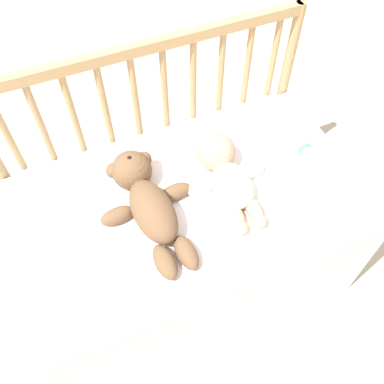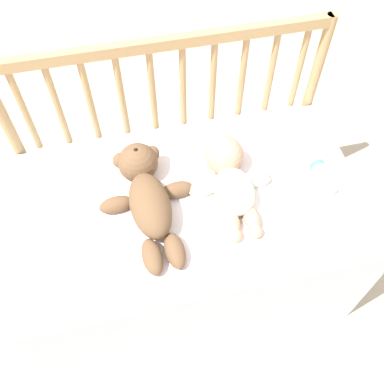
% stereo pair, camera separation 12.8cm
% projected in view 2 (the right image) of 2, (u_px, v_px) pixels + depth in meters
% --- Properties ---
extents(ground_plane, '(12.00, 12.00, 0.00)m').
position_uv_depth(ground_plane, '(192.00, 271.00, 1.76)').
color(ground_plane, '#C6B293').
extents(crib_mattress, '(1.09, 0.64, 0.52)m').
position_uv_depth(crib_mattress, '(192.00, 241.00, 1.55)').
color(crib_mattress, silver).
rests_on(crib_mattress, ground_plane).
extents(crib_rail, '(1.09, 0.04, 0.87)m').
position_uv_depth(crib_rail, '(169.00, 105.00, 1.45)').
color(crib_rail, tan).
rests_on(crib_rail, ground_plane).
extents(blanket, '(0.73, 0.52, 0.01)m').
position_uv_depth(blanket, '(185.00, 209.00, 1.32)').
color(blanket, white).
rests_on(blanket, crib_mattress).
extents(teddy_bear, '(0.30, 0.44, 0.13)m').
position_uv_depth(teddy_bear, '(147.00, 194.00, 1.29)').
color(teddy_bear, brown).
rests_on(teddy_bear, crib_mattress).
extents(baby, '(0.27, 0.35, 0.13)m').
position_uv_depth(baby, '(231.00, 179.00, 1.33)').
color(baby, '#EAEACC').
rests_on(baby, crib_mattress).
extents(baby_bottle, '(0.05, 0.14, 0.05)m').
position_uv_depth(baby_bottle, '(322.00, 175.00, 1.37)').
color(baby_bottle, '#F4E5CC').
rests_on(baby_bottle, crib_mattress).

